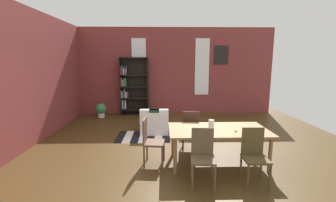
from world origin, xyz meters
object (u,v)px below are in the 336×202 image
Objects in this scene: bookshelf_tall at (132,86)px; vase_on_table at (211,124)px; dining_chair_far_left at (191,129)px; dining_chair_head_left at (151,140)px; dining_chair_near_left at (203,154)px; potted_plant_by_shelf at (192,128)px; potted_plant_corner at (101,110)px; dining_table at (218,132)px; dining_chair_near_right at (254,154)px; armchair_white at (155,123)px.

vase_on_table is at bearing -64.27° from bookshelf_tall.
dining_chair_far_left is (-0.31, 0.75, -0.31)m from vase_on_table.
bookshelf_tall is (-2.15, 4.47, 0.30)m from vase_on_table.
vase_on_table is at bearing -67.63° from dining_chair_far_left.
dining_chair_head_left is 1.00× the size of dining_chair_near_left.
bookshelf_tall is (-1.85, 5.22, 0.62)m from dining_chair_near_left.
potted_plant_corner is at bearing 143.87° from potted_plant_by_shelf.
dining_table is at bearing 59.81° from dining_chair_near_left.
bookshelf_tall is at bearing 101.79° from dining_chair_head_left.
dining_table reaches higher than potted_plant_corner.
vase_on_table is at bearing -50.82° from potted_plant_corner.
dining_table is 10.42× the size of vase_on_table.
potted_plant_corner is (-3.43, 4.04, -0.37)m from dining_table.
dining_chair_near_right is at bearing -59.23° from dining_chair_far_left.
dining_chair_near_left is at bearing -89.52° from dining_chair_far_left.
potted_plant_by_shelf is (-0.28, 1.74, -0.41)m from dining_table.
dining_chair_head_left and dining_chair_near_left have the same top height.
armchair_white is 1.72× the size of potted_plant_by_shelf.
dining_chair_near_right reaches higher than potted_plant_by_shelf.
potted_plant_by_shelf is (1.07, -0.38, -0.03)m from armchair_white.
dining_chair_near_right is at bearing 0.02° from dining_chair_near_left.
dining_chair_near_left is 1.18× the size of armchair_white.
dining_chair_far_left is 1.51m from dining_chair_near_left.
dining_chair_far_left is 1.00× the size of dining_chair_head_left.
armchair_white is (-1.79, 2.87, -0.23)m from dining_chair_near_right.
vase_on_table is 0.20× the size of dining_chair_near_right.
armchair_white reaches higher than potted_plant_by_shelf.
dining_table is at bearing -0.29° from dining_chair_head_left.
dining_chair_far_left is 1.18m from dining_chair_head_left.
dining_chair_near_right is (0.90, -1.51, 0.00)m from dining_chair_far_left.
potted_plant_corner is at bearing 128.98° from dining_chair_near_right.
armchair_white is at bearing 121.99° from dining_chair_near_right.
dining_chair_near_right reaches higher than dining_table.
dining_chair_far_left is at bearing 120.77° from dining_chair_near_right.
dining_table is 1.81m from potted_plant_by_shelf.
dining_chair_near_left is at bearing -179.98° from dining_chair_near_right.
dining_chair_far_left is at bearing -63.61° from bookshelf_tall.
potted_plant_corner is at bearing 130.36° from dining_table.
vase_on_table is (-0.14, 0.00, 0.17)m from dining_table.
potted_plant_corner is (-3.29, 4.04, -0.54)m from vase_on_table.
dining_chair_near_left is (-0.89, -0.00, 0.00)m from dining_chair_near_right.
armchair_white is (0.95, -2.35, -0.85)m from bookshelf_tall.
dining_chair_near_left is (0.01, -1.51, 0.00)m from dining_chair_far_left.
vase_on_table is 1.01m from dining_chair_near_right.
bookshelf_tall is at bearing 20.60° from potted_plant_corner.
bookshelf_tall is (-0.93, 4.46, 0.62)m from dining_chair_head_left.
armchair_white is at bearing 123.30° from dining_chair_far_left.
dining_chair_near_left is 5.57m from bookshelf_tall.
armchair_white is (-1.35, 2.12, -0.38)m from dining_table.
dining_chair_near_left reaches higher than dining_table.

